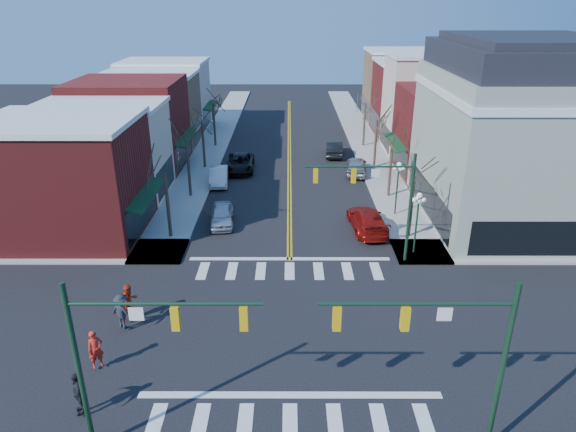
{
  "coord_description": "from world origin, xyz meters",
  "views": [
    {
      "loc": [
        -0.06,
        -21.75,
        15.7
      ],
      "look_at": [
        -0.1,
        8.35,
        2.8
      ],
      "focal_mm": 32.0,
      "sensor_mm": 36.0,
      "label": 1
    }
  ],
  "objects_px": {
    "victorian_corner": "(519,133)",
    "lamppost_corner": "(418,213)",
    "lamppost_midblock": "(398,180)",
    "car_left_mid": "(219,176)",
    "car_left_far": "(240,163)",
    "pedestrian_dark_b": "(122,311)",
    "pedestrian_dark_a": "(79,393)",
    "car_right_mid": "(356,166)",
    "car_right_far": "(334,148)",
    "pedestrian_red_b": "(130,301)",
    "car_left_near": "(222,215)",
    "car_right_near": "(367,220)",
    "pedestrian_red_a": "(96,349)"
  },
  "relations": [
    {
      "from": "victorian_corner",
      "to": "car_left_far",
      "type": "bearing_deg",
      "value": 151.27
    },
    {
      "from": "lamppost_corner",
      "to": "car_right_mid",
      "type": "height_order",
      "value": "lamppost_corner"
    },
    {
      "from": "car_left_mid",
      "to": "pedestrian_red_b",
      "type": "bearing_deg",
      "value": -100.13
    },
    {
      "from": "car_left_far",
      "to": "car_right_far",
      "type": "height_order",
      "value": "car_right_far"
    },
    {
      "from": "car_left_near",
      "to": "pedestrian_red_b",
      "type": "height_order",
      "value": "pedestrian_red_b"
    },
    {
      "from": "victorian_corner",
      "to": "car_left_far",
      "type": "height_order",
      "value": "victorian_corner"
    },
    {
      "from": "lamppost_corner",
      "to": "car_left_far",
      "type": "bearing_deg",
      "value": 126.33
    },
    {
      "from": "victorian_corner",
      "to": "pedestrian_dark_a",
      "type": "bearing_deg",
      "value": -141.02
    },
    {
      "from": "lamppost_corner",
      "to": "pedestrian_dark_a",
      "type": "height_order",
      "value": "lamppost_corner"
    },
    {
      "from": "car_left_mid",
      "to": "car_right_near",
      "type": "distance_m",
      "value": 15.71
    },
    {
      "from": "car_left_near",
      "to": "car_left_far",
      "type": "relative_size",
      "value": 0.76
    },
    {
      "from": "pedestrian_red_b",
      "to": "pedestrian_dark_b",
      "type": "bearing_deg",
      "value": -157.97
    },
    {
      "from": "pedestrian_red_a",
      "to": "pedestrian_red_b",
      "type": "bearing_deg",
      "value": 48.14
    },
    {
      "from": "car_right_near",
      "to": "pedestrian_red_a",
      "type": "bearing_deg",
      "value": 41.84
    },
    {
      "from": "pedestrian_dark_a",
      "to": "pedestrian_dark_b",
      "type": "relative_size",
      "value": 1.01
    },
    {
      "from": "car_right_far",
      "to": "pedestrian_dark_b",
      "type": "relative_size",
      "value": 2.52
    },
    {
      "from": "lamppost_midblock",
      "to": "car_left_far",
      "type": "bearing_deg",
      "value": 139.31
    },
    {
      "from": "car_right_near",
      "to": "pedestrian_red_a",
      "type": "height_order",
      "value": "pedestrian_red_a"
    },
    {
      "from": "lamppost_corner",
      "to": "pedestrian_dark_a",
      "type": "distance_m",
      "value": 21.98
    },
    {
      "from": "car_left_far",
      "to": "pedestrian_red_a",
      "type": "height_order",
      "value": "pedestrian_red_a"
    },
    {
      "from": "car_left_near",
      "to": "pedestrian_dark_b",
      "type": "distance_m",
      "value": 13.73
    },
    {
      "from": "car_right_near",
      "to": "car_right_mid",
      "type": "relative_size",
      "value": 1.15
    },
    {
      "from": "car_right_near",
      "to": "pedestrian_red_b",
      "type": "xyz_separation_m",
      "value": [
        -13.95,
        -11.34,
        0.33
      ]
    },
    {
      "from": "car_left_mid",
      "to": "pedestrian_red_a",
      "type": "bearing_deg",
      "value": -100.38
    },
    {
      "from": "lamppost_corner",
      "to": "car_right_near",
      "type": "distance_m",
      "value": 5.04
    },
    {
      "from": "pedestrian_red_b",
      "to": "pedestrian_dark_a",
      "type": "distance_m",
      "value": 6.65
    },
    {
      "from": "car_right_mid",
      "to": "car_right_far",
      "type": "relative_size",
      "value": 1.01
    },
    {
      "from": "victorian_corner",
      "to": "pedestrian_red_a",
      "type": "bearing_deg",
      "value": -145.43
    },
    {
      "from": "car_right_mid",
      "to": "pedestrian_dark_b",
      "type": "relative_size",
      "value": 2.54
    },
    {
      "from": "car_right_near",
      "to": "pedestrian_dark_b",
      "type": "relative_size",
      "value": 2.91
    },
    {
      "from": "car_left_mid",
      "to": "car_right_far",
      "type": "bearing_deg",
      "value": 33.63
    },
    {
      "from": "victorian_corner",
      "to": "car_right_mid",
      "type": "relative_size",
      "value": 2.92
    },
    {
      "from": "pedestrian_red_b",
      "to": "pedestrian_dark_b",
      "type": "relative_size",
      "value": 1.03
    },
    {
      "from": "car_left_far",
      "to": "car_right_near",
      "type": "distance_m",
      "value": 17.39
    },
    {
      "from": "car_right_mid",
      "to": "pedestrian_red_b",
      "type": "distance_m",
      "value": 28.36
    },
    {
      "from": "victorian_corner",
      "to": "lamppost_corner",
      "type": "bearing_deg",
      "value": -144.14
    },
    {
      "from": "victorian_corner",
      "to": "lamppost_corner",
      "type": "xyz_separation_m",
      "value": [
        -8.3,
        -6.0,
        -3.7
      ]
    },
    {
      "from": "lamppost_midblock",
      "to": "pedestrian_dark_a",
      "type": "bearing_deg",
      "value": -128.84
    },
    {
      "from": "lamppost_corner",
      "to": "car_right_far",
      "type": "height_order",
      "value": "lamppost_corner"
    },
    {
      "from": "car_left_mid",
      "to": "victorian_corner",
      "type": "bearing_deg",
      "value": -24.01
    },
    {
      "from": "lamppost_midblock",
      "to": "car_left_mid",
      "type": "bearing_deg",
      "value": 153.22
    },
    {
      "from": "car_left_mid",
      "to": "car_right_mid",
      "type": "xyz_separation_m",
      "value": [
        12.8,
        2.81,
        0.09
      ]
    },
    {
      "from": "car_left_far",
      "to": "pedestrian_dark_b",
      "type": "bearing_deg",
      "value": -99.29
    },
    {
      "from": "pedestrian_red_a",
      "to": "car_right_near",
      "type": "bearing_deg",
      "value": 11.39
    },
    {
      "from": "lamppost_corner",
      "to": "pedestrian_dark_a",
      "type": "bearing_deg",
      "value": -139.57
    },
    {
      "from": "victorian_corner",
      "to": "lamppost_corner",
      "type": "height_order",
      "value": "victorian_corner"
    },
    {
      "from": "lamppost_midblock",
      "to": "car_right_far",
      "type": "xyz_separation_m",
      "value": [
        -3.4,
        16.33,
        -2.16
      ]
    },
    {
      "from": "car_left_mid",
      "to": "pedestrian_dark_b",
      "type": "xyz_separation_m",
      "value": [
        -2.06,
        -22.29,
        0.36
      ]
    },
    {
      "from": "pedestrian_red_b",
      "to": "car_right_mid",
      "type": "bearing_deg",
      "value": 1.08
    },
    {
      "from": "lamppost_corner",
      "to": "car_left_near",
      "type": "xyz_separation_m",
      "value": [
        -13.25,
        4.86,
        -2.24
      ]
    }
  ]
}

